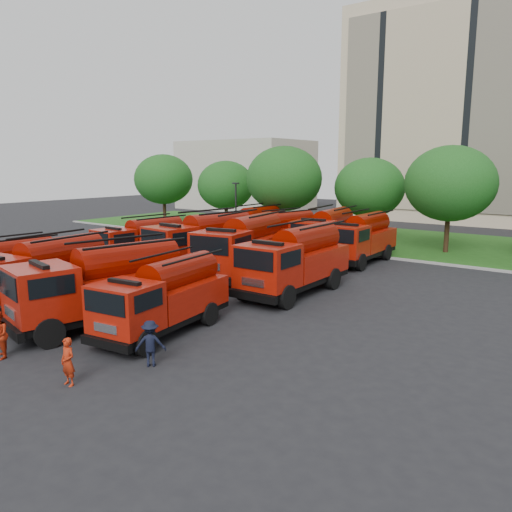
{
  "coord_description": "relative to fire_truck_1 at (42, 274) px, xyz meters",
  "views": [
    {
      "loc": [
        16.78,
        -15.6,
        6.61
      ],
      "look_at": [
        1.08,
        5.29,
        1.8
      ],
      "focal_mm": 35.0,
      "sensor_mm": 36.0,
      "label": 1
    }
  ],
  "objects": [
    {
      "name": "fire_truck_8",
      "position": [
        -3.03,
        20.04,
        0.0
      ],
      "size": [
        2.76,
        7.11,
        3.2
      ],
      "rotation": [
        0.0,
        0.0,
        0.03
      ],
      "color": "black",
      "rests_on": "ground"
    },
    {
      "name": "fire_truck_5",
      "position": [
        0.26,
        10.72,
        0.19
      ],
      "size": [
        3.5,
        8.09,
        3.58
      ],
      "rotation": [
        0.0,
        0.0,
        -0.1
      ],
      "color": "black",
      "rests_on": "ground"
    },
    {
      "name": "fire_truck_11",
      "position": [
        7.07,
        19.0,
        0.05
      ],
      "size": [
        2.83,
        7.31,
        3.3
      ],
      "rotation": [
        0.0,
        0.0,
        0.03
      ],
      "color": "black",
      "rests_on": "ground"
    },
    {
      "name": "fire_truck_6",
      "position": [
        3.47,
        10.71,
        0.21
      ],
      "size": [
        4.09,
        8.29,
        3.61
      ],
      "rotation": [
        0.0,
        0.0,
        0.18
      ],
      "color": "black",
      "rests_on": "ground"
    },
    {
      "name": "curb",
      "position": [
        4.72,
        21.4,
        -1.54
      ],
      "size": [
        70.0,
        0.3,
        0.14
      ],
      "primitive_type": "cube",
      "color": "gray",
      "rests_on": "ground"
    },
    {
      "name": "fire_truck_7",
      "position": [
        7.98,
        9.27,
        0.12
      ],
      "size": [
        2.89,
        7.6,
        3.44
      ],
      "rotation": [
        0.0,
        0.0,
        0.02
      ],
      "color": "black",
      "rests_on": "ground"
    },
    {
      "name": "side_building",
      "position": [
        -25.28,
        47.5,
        3.39
      ],
      "size": [
        18.0,
        12.0,
        10.0
      ],
      "primitive_type": "cube",
      "color": "#ADA799",
      "rests_on": "ground"
    },
    {
      "name": "apartment_building",
      "position": [
        6.72,
        51.44,
        10.89
      ],
      "size": [
        30.0,
        14.18,
        25.0
      ],
      "color": "#BDA98D",
      "rests_on": "ground"
    },
    {
      "name": "fire_truck_9",
      "position": [
        0.82,
        18.43,
        -0.03
      ],
      "size": [
        3.48,
        7.19,
        3.14
      ],
      "rotation": [
        0.0,
        0.0,
        -0.17
      ],
      "color": "black",
      "rests_on": "ground"
    },
    {
      "name": "fire_truck_3",
      "position": [
        7.16,
        0.94,
        -0.15
      ],
      "size": [
        3.03,
        6.61,
        2.9
      ],
      "rotation": [
        0.0,
        0.0,
        0.13
      ],
      "color": "black",
      "rests_on": "ground"
    },
    {
      "name": "tree_0",
      "position": [
        -19.28,
        25.5,
        3.41
      ],
      "size": [
        6.3,
        6.3,
        7.7
      ],
      "color": "#382314",
      "rests_on": "ground"
    },
    {
      "name": "lawn",
      "position": [
        4.72,
        29.5,
        -1.55
      ],
      "size": [
        70.0,
        16.0,
        0.12
      ],
      "primitive_type": "cube",
      "color": "#174312",
      "rests_on": "ground"
    },
    {
      "name": "firefighter_0",
      "position": [
        8.43,
        -4.16,
        -1.61
      ],
      "size": [
        0.55,
        0.41,
        1.49
      ],
      "primitive_type": "imported",
      "rotation": [
        0.0,
        0.0,
        0.01
      ],
      "color": "#A3230C",
      "rests_on": "ground"
    },
    {
      "name": "tree_4",
      "position": [
        10.72,
        26.0,
        3.61
      ],
      "size": [
        6.55,
        6.55,
        8.01
      ],
      "color": "#382314",
      "rests_on": "ground"
    },
    {
      "name": "fire_truck_10",
      "position": [
        4.38,
        19.12,
        0.12
      ],
      "size": [
        3.59,
        7.85,
        3.45
      ],
      "rotation": [
        0.0,
        0.0,
        0.13
      ],
      "color": "black",
      "rests_on": "ground"
    },
    {
      "name": "firefighter_4",
      "position": [
        -0.89,
        4.31,
        -1.61
      ],
      "size": [
        1.09,
        0.86,
        1.96
      ],
      "primitive_type": "imported",
      "rotation": [
        0.0,
        0.0,
        2.88
      ],
      "color": "#A3230C",
      "rests_on": "ground"
    },
    {
      "name": "firefighter_2",
      "position": [
        6.37,
        1.83,
        -1.61
      ],
      "size": [
        0.63,
        0.98,
        1.57
      ],
      "primitive_type": "imported",
      "rotation": [
        0.0,
        0.0,
        1.45
      ],
      "color": "#A3230C",
      "rests_on": "ground"
    },
    {
      "name": "tree_1",
      "position": [
        -11.28,
        26.5,
        2.94
      ],
      "size": [
        5.71,
        5.71,
        6.98
      ],
      "color": "#382314",
      "rests_on": "ground"
    },
    {
      "name": "tree_2",
      "position": [
        -3.28,
        25.0,
        3.74
      ],
      "size": [
        6.72,
        6.72,
        8.22
      ],
      "color": "#382314",
      "rests_on": "ground"
    },
    {
      "name": "fire_truck_2",
      "position": [
        4.45,
        0.07,
        0.08
      ],
      "size": [
        4.0,
        7.73,
        3.35
      ],
      "rotation": [
        0.0,
        0.0,
        -0.21
      ],
      "color": "black",
      "rests_on": "ground"
    },
    {
      "name": "firefighter_3",
      "position": [
        9.29,
        -1.66,
        -1.61
      ],
      "size": [
        1.1,
        1.07,
        1.56
      ],
      "primitive_type": "imported",
      "rotation": [
        0.0,
        0.0,
        3.88
      ],
      "color": "black",
      "rests_on": "ground"
    },
    {
      "name": "firefighter_1",
      "position": [
        4.63,
        -4.38,
        -1.61
      ],
      "size": [
        0.93,
        0.75,
        1.69
      ],
      "primitive_type": "imported",
      "rotation": [
        0.0,
        0.0,
        -0.42
      ],
      "color": "#A3230C",
      "rests_on": "ground"
    },
    {
      "name": "tree_3",
      "position": [
        3.72,
        27.5,
        3.07
      ],
      "size": [
        5.88,
        5.88,
        7.19
      ],
      "color": "#382314",
      "rests_on": "ground"
    },
    {
      "name": "lamp_post_0",
      "position": [
        -5.28,
        20.7,
        1.28
      ],
      "size": [
        0.6,
        0.25,
        5.11
      ],
      "color": "black",
      "rests_on": "ground"
    },
    {
      "name": "firefighter_5",
      "position": [
        6.6,
        7.33,
        -1.61
      ],
      "size": [
        1.69,
        1.13,
        1.68
      ],
      "primitive_type": "imported",
      "rotation": [
        0.0,
        0.0,
        2.82
      ],
      "color": "#A3230C",
      "rests_on": "ground"
    },
    {
      "name": "fire_truck_4",
      "position": [
        -4.34,
        9.67,
        -0.08
      ],
      "size": [
        2.78,
        6.83,
        3.05
      ],
      "rotation": [
        0.0,
        0.0,
        -0.06
      ],
      "color": "black",
      "rests_on": "ground"
    },
    {
      "name": "fire_truck_1",
      "position": [
        0.0,
        0.0,
        0.0
      ],
      "size": [
        3.14,
        7.25,
        3.2
      ],
      "rotation": [
        0.0,
        0.0,
        0.1
      ],
      "color": "black",
      "rests_on": "ground"
    },
    {
      "name": "ground",
      "position": [
        4.72,
        3.5,
        -1.61
      ],
      "size": [
        140.0,
        140.0,
        0.0
      ],
      "primitive_type": "plane",
      "color": "black",
      "rests_on": "ground"
    }
  ]
}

